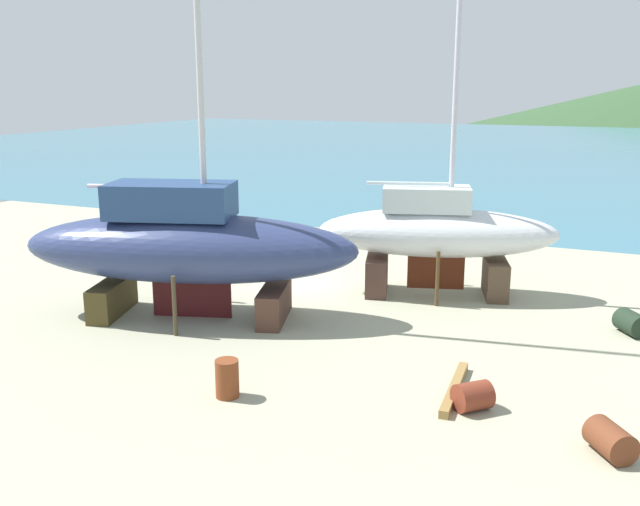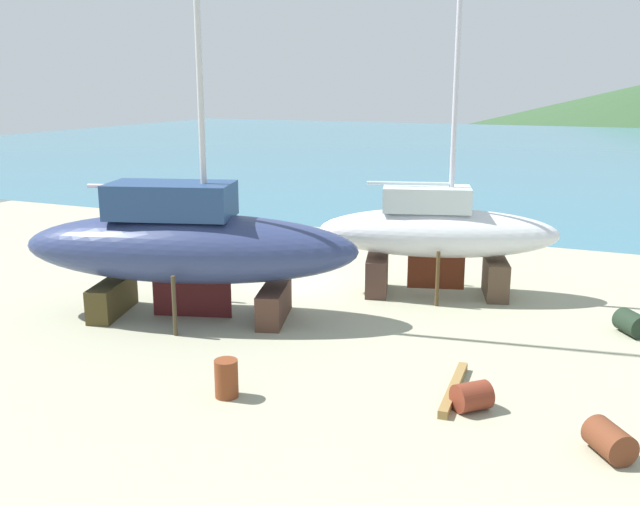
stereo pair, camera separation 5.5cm
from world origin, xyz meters
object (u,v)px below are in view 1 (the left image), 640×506
object	(u,v)px
sailboat_small_center	(188,245)
sailboat_far_slipway	(436,232)
barrel_rust_near	(473,396)
barrel_rust_mid	(266,239)
barrel_tar_black	(610,440)
worker	(216,242)
barrel_tipped_left	(227,378)
barrel_rust_far	(632,323)

from	to	relation	value
sailboat_small_center	sailboat_far_slipway	world-z (taller)	sailboat_small_center
barrel_rust_near	barrel_rust_mid	xyz separation A→B (m)	(-11.29, 11.88, 0.11)
barrel_tar_black	barrel_rust_mid	xyz separation A→B (m)	(-14.09, 12.78, 0.10)
sailboat_small_center	sailboat_far_slipway	size ratio (longest dim) A/B	1.18
sailboat_far_slipway	worker	xyz separation A→B (m)	(-8.90, 0.59, -1.26)
barrel_rust_mid	barrel_tipped_left	distance (m)	14.72
worker	barrel_rust_far	xyz separation A→B (m)	(15.01, -2.21, -0.55)
sailboat_small_center	worker	xyz separation A→B (m)	(-2.69, 5.85, -1.37)
sailboat_far_slipway	barrel_rust_mid	size ratio (longest dim) A/B	17.15
sailboat_small_center	barrel_tipped_left	xyz separation A→B (m)	(3.93, -4.46, -1.80)
sailboat_small_center	barrel_tar_black	size ratio (longest dim) A/B	18.40
worker	barrel_tipped_left	distance (m)	12.26
sailboat_small_center	barrel_rust_far	size ratio (longest dim) A/B	18.57
sailboat_far_slipway	barrel_tipped_left	distance (m)	10.13
barrel_rust_far	barrel_rust_near	bearing A→B (deg)	-115.73
sailboat_small_center	worker	world-z (taller)	sailboat_small_center
barrel_rust_near	barrel_rust_mid	world-z (taller)	barrel_rust_mid
sailboat_small_center	barrel_rust_mid	distance (m)	9.38
worker	barrel_tar_black	size ratio (longest dim) A/B	1.82
barrel_rust_near	barrel_tipped_left	world-z (taller)	barrel_tipped_left
worker	barrel_rust_near	xyz separation A→B (m)	(11.85, -8.78, -0.56)
barrel_rust_far	worker	bearing A→B (deg)	171.62
worker	barrel_tipped_left	xyz separation A→B (m)	(6.62, -10.31, -0.44)
sailboat_far_slipway	barrel_rust_mid	distance (m)	9.28
sailboat_small_center	worker	distance (m)	6.58
worker	sailboat_far_slipway	bearing A→B (deg)	143.01
worker	barrel_tar_black	bearing A→B (deg)	113.37
barrel_rust_far	sailboat_small_center	bearing A→B (deg)	-163.56
barrel_rust_mid	barrel_tipped_left	size ratio (longest dim) A/B	0.96
sailboat_far_slipway	barrel_tar_black	xyz separation A→B (m)	(5.75, -9.08, -1.81)
sailboat_small_center	worker	bearing A→B (deg)	97.63
sailboat_small_center	barrel_tipped_left	world-z (taller)	sailboat_small_center
sailboat_small_center	barrel_tipped_left	distance (m)	6.21
barrel_rust_near	barrel_rust_far	distance (m)	7.29
barrel_rust_mid	barrel_rust_far	size ratio (longest dim) A/B	0.92
barrel_rust_mid	worker	bearing A→B (deg)	-100.22
barrel_rust_near	sailboat_far_slipway	bearing A→B (deg)	109.83
barrel_rust_far	barrel_tipped_left	bearing A→B (deg)	-136.02
barrel_rust_near	barrel_rust_far	size ratio (longest dim) A/B	0.83
sailboat_far_slipway	worker	world-z (taller)	sailboat_far_slipway
worker	barrel_rust_mid	size ratio (longest dim) A/B	2.00
worker	barrel_rust_near	distance (m)	14.76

